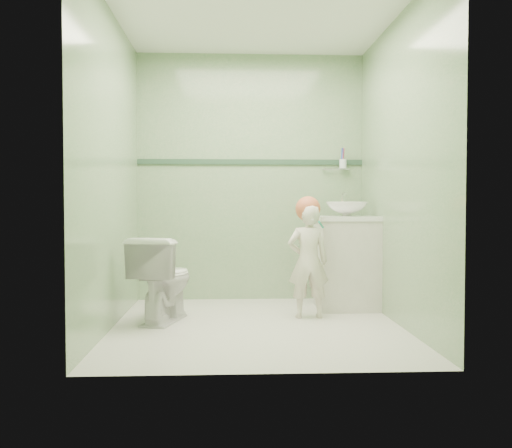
{
  "coord_description": "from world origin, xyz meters",
  "views": [
    {
      "loc": [
        -0.22,
        -4.37,
        0.94
      ],
      "look_at": [
        0.0,
        0.15,
        0.78
      ],
      "focal_mm": 40.16,
      "sensor_mm": 36.0,
      "label": 1
    }
  ],
  "objects": [
    {
      "name": "cup_holder",
      "position": [
        0.89,
        1.18,
        1.33
      ],
      "size": [
        0.26,
        0.07,
        0.21
      ],
      "color": "silver",
      "rests_on": "room_shell"
    },
    {
      "name": "room_shell",
      "position": [
        0.0,
        0.0,
        1.2
      ],
      "size": [
        2.5,
        2.54,
        2.4
      ],
      "color": "#78A575",
      "rests_on": "ground"
    },
    {
      "name": "teal_toothbrush",
      "position": [
        0.52,
        0.18,
        0.78
      ],
      "size": [
        0.11,
        0.13,
        0.08
      ],
      "color": "#1A9672",
      "rests_on": "toddler"
    },
    {
      "name": "vanity",
      "position": [
        0.84,
        0.7,
        0.4
      ],
      "size": [
        0.52,
        0.5,
        0.8
      ],
      "primitive_type": "cube",
      "color": "beige",
      "rests_on": "ground"
    },
    {
      "name": "toddler",
      "position": [
        0.44,
        0.3,
        0.47
      ],
      "size": [
        0.35,
        0.24,
        0.93
      ],
      "primitive_type": "imported",
      "rotation": [
        0.0,
        0.0,
        3.18
      ],
      "color": "silver",
      "rests_on": "ground"
    },
    {
      "name": "hair_cap",
      "position": [
        0.44,
        0.33,
        0.9
      ],
      "size": [
        0.21,
        0.21,
        0.21
      ],
      "primitive_type": "sphere",
      "color": "#C6613B",
      "rests_on": "toddler"
    },
    {
      "name": "counter",
      "position": [
        0.84,
        0.7,
        0.81
      ],
      "size": [
        0.54,
        0.52,
        0.04
      ],
      "primitive_type": "cube",
      "color": "white",
      "rests_on": "vanity"
    },
    {
      "name": "faucet",
      "position": [
        0.84,
        0.89,
        0.97
      ],
      "size": [
        0.03,
        0.13,
        0.18
      ],
      "color": "silver",
      "rests_on": "counter"
    },
    {
      "name": "ground",
      "position": [
        0.0,
        0.0,
        0.0
      ],
      "size": [
        2.5,
        2.5,
        0.0
      ],
      "primitive_type": "plane",
      "color": "silver",
      "rests_on": "ground"
    },
    {
      "name": "basin",
      "position": [
        0.84,
        0.7,
        0.89
      ],
      "size": [
        0.37,
        0.37,
        0.13
      ],
      "primitive_type": "imported",
      "color": "white",
      "rests_on": "counter"
    },
    {
      "name": "toilet",
      "position": [
        -0.74,
        0.21,
        0.34
      ],
      "size": [
        0.54,
        0.74,
        0.68
      ],
      "primitive_type": "imported",
      "rotation": [
        0.0,
        0.0,
        2.88
      ],
      "color": "white",
      "rests_on": "ground"
    },
    {
      "name": "trim_stripe",
      "position": [
        0.0,
        1.24,
        1.35
      ],
      "size": [
        2.2,
        0.02,
        0.05
      ],
      "primitive_type": "cube",
      "color": "#2C4B36",
      "rests_on": "room_shell"
    }
  ]
}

